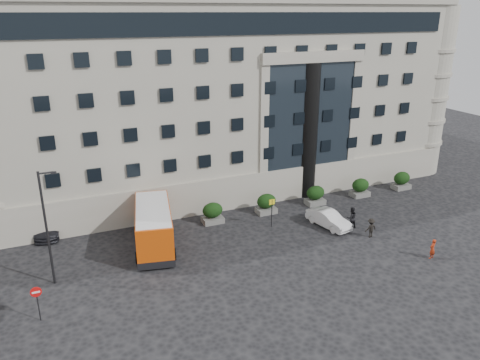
% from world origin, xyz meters
% --- Properties ---
extents(ground, '(120.00, 120.00, 0.00)m').
position_xyz_m(ground, '(0.00, 0.00, 0.00)').
color(ground, black).
rests_on(ground, ground).
extents(civic_building, '(44.00, 24.00, 18.00)m').
position_xyz_m(civic_building, '(6.00, 22.00, 9.00)').
color(civic_building, gray).
rests_on(civic_building, ground).
extents(entrance_column, '(1.80, 1.80, 13.00)m').
position_xyz_m(entrance_column, '(12.00, 10.30, 6.50)').
color(entrance_column, black).
rests_on(entrance_column, ground).
extents(hedge_a, '(1.80, 1.26, 1.84)m').
position_xyz_m(hedge_a, '(-4.00, 7.80, 0.93)').
color(hedge_a, '#60605D').
rests_on(hedge_a, ground).
extents(hedge_b, '(1.80, 1.26, 1.84)m').
position_xyz_m(hedge_b, '(1.20, 7.80, 0.93)').
color(hedge_b, '#60605D').
rests_on(hedge_b, ground).
extents(hedge_c, '(1.80, 1.26, 1.84)m').
position_xyz_m(hedge_c, '(6.40, 7.80, 0.93)').
color(hedge_c, '#60605D').
rests_on(hedge_c, ground).
extents(hedge_d, '(1.80, 1.26, 1.84)m').
position_xyz_m(hedge_d, '(11.60, 7.80, 0.93)').
color(hedge_d, '#60605D').
rests_on(hedge_d, ground).
extents(hedge_e, '(1.80, 1.26, 1.84)m').
position_xyz_m(hedge_e, '(16.80, 7.80, 0.93)').
color(hedge_e, '#60605D').
rests_on(hedge_e, ground).
extents(hedge_f, '(1.80, 1.26, 1.84)m').
position_xyz_m(hedge_f, '(22.00, 7.80, 0.93)').
color(hedge_f, '#60605D').
rests_on(hedge_f, ground).
extents(street_lamp, '(1.16, 0.18, 8.00)m').
position_xyz_m(street_lamp, '(-11.94, 3.00, 4.37)').
color(street_lamp, '#262628').
rests_on(street_lamp, ground).
extents(bus_stop_sign, '(0.50, 0.08, 2.52)m').
position_xyz_m(bus_stop_sign, '(5.50, 5.00, 1.73)').
color(bus_stop_sign, '#262628').
rests_on(bus_stop_sign, ground).
extents(no_entry_sign, '(0.64, 0.16, 2.32)m').
position_xyz_m(no_entry_sign, '(-13.00, -1.04, 1.65)').
color(no_entry_sign, '#262628').
rests_on(no_entry_sign, ground).
extents(minibus, '(4.18, 8.10, 3.22)m').
position_xyz_m(minibus, '(-4.48, 5.53, 1.77)').
color(minibus, '#BE4108').
rests_on(minibus, ground).
extents(red_truck, '(3.26, 5.26, 2.63)m').
position_xyz_m(red_truck, '(-14.60, 14.87, 1.35)').
color(red_truck, maroon).
rests_on(red_truck, ground).
extents(parked_car_c, '(2.54, 4.93, 1.37)m').
position_xyz_m(parked_car_c, '(-12.00, 11.23, 0.68)').
color(parked_car_c, black).
rests_on(parked_car_c, ground).
extents(parked_car_d, '(2.87, 5.49, 1.48)m').
position_xyz_m(parked_car_d, '(-15.66, 12.59, 0.74)').
color(parked_car_d, black).
rests_on(parked_car_d, ground).
extents(white_taxi, '(2.34, 4.45, 1.40)m').
position_xyz_m(white_taxi, '(10.00, 3.14, 0.70)').
color(white_taxi, silver).
rests_on(white_taxi, ground).
extents(pedestrian_a, '(0.65, 0.51, 1.55)m').
position_xyz_m(pedestrian_a, '(14.00, -4.56, 0.78)').
color(pedestrian_a, '#9B280F').
rests_on(pedestrian_a, ground).
extents(pedestrian_b, '(0.96, 0.77, 1.89)m').
position_xyz_m(pedestrian_b, '(11.60, 2.13, 0.94)').
color(pedestrian_b, black).
rests_on(pedestrian_b, ground).
extents(pedestrian_c, '(1.07, 0.65, 1.62)m').
position_xyz_m(pedestrian_c, '(12.03, 0.10, 0.81)').
color(pedestrian_c, black).
rests_on(pedestrian_c, ground).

